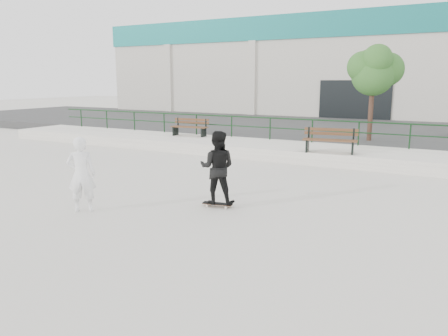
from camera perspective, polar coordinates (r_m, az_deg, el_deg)
The scene contains 11 objects.
ground at distance 10.84m, azimuth -11.32°, elevation -6.06°, with size 120.00×120.00×0.00m, color silver.
ledge at distance 18.88m, azimuth 7.29°, elevation 2.30°, with size 30.00×3.00×0.50m, color beige.
parking_strip at distance 26.92m, azimuth 13.86°, elevation 4.78°, with size 60.00×14.00×0.50m, color #373737.
railing at distance 19.96m, azimuth 8.71°, elevation 5.63°, with size 28.00×0.06×1.03m.
commercial_building at distance 40.48m, azimuth 19.32°, elevation 12.74°, with size 44.20×16.33×8.00m.
bench_left at distance 21.65m, azimuth -4.47°, elevation 5.33°, with size 1.91×0.70×0.86m.
bench_right at distance 17.08m, azimuth 13.69°, elevation 3.52°, with size 2.08×0.91×0.93m.
tree at distance 20.89m, azimuth 19.04°, elevation 12.09°, with size 2.38×2.12×4.24m.
skateboard at distance 11.30m, azimuth -0.86°, elevation -4.71°, with size 0.80×0.33×0.09m.
standing_skater at distance 11.08m, azimuth -0.88°, elevation 0.06°, with size 0.91×0.71×1.87m, color black.
seated_skater at distance 11.25m, azimuth -18.13°, elevation -0.81°, with size 0.69×0.45×1.88m, color white.
Camera 1 is at (6.67, -7.91, 3.22)m, focal length 35.00 mm.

